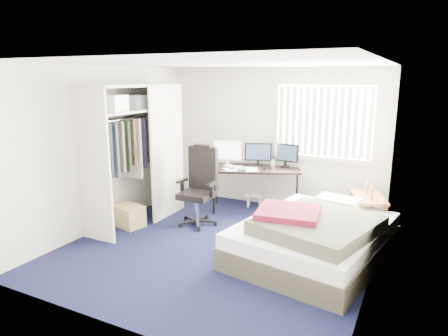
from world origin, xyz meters
name	(u,v)px	position (x,y,z in m)	size (l,w,h in m)	color
ground	(221,246)	(0.00, 0.00, 0.00)	(4.20, 4.20, 0.00)	black
room_shell	(220,140)	(0.00, 0.00, 1.51)	(4.20, 4.20, 4.20)	silver
window_assembly	(324,122)	(0.90, 2.04, 1.60)	(1.72, 0.09, 1.32)	white
closet	(134,140)	(-1.67, 0.27, 1.35)	(0.64, 1.84, 2.22)	beige
desk	(255,166)	(-0.21, 1.75, 0.79)	(1.71, 1.27, 1.22)	black
office_chair	(199,194)	(-0.73, 0.67, 0.49)	(0.61, 0.61, 1.27)	black
footstool	(254,197)	(-0.25, 1.85, 0.19)	(0.35, 0.31, 0.24)	white
nightstand	(368,199)	(1.75, 1.49, 0.51)	(0.68, 0.94, 0.76)	brown
bed	(314,236)	(1.26, 0.21, 0.30)	(1.99, 2.44, 0.71)	#3C372B
pine_box	(129,216)	(-1.65, 0.03, 0.17)	(0.45, 0.34, 0.34)	tan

